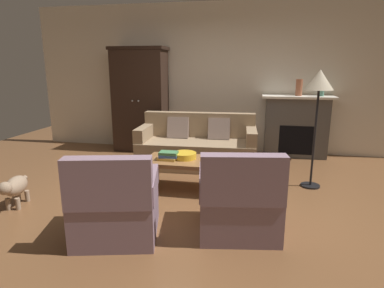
{
  "coord_description": "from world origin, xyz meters",
  "views": [
    {
      "loc": [
        0.81,
        -3.76,
        1.63
      ],
      "look_at": [
        -0.06,
        0.63,
        0.55
      ],
      "focal_mm": 30.14,
      "sensor_mm": 36.0,
      "label": 1
    }
  ],
  "objects_px": {
    "book_stack": "(168,156)",
    "coffee_table": "(187,163)",
    "mantel_vase_terracotta": "(299,87)",
    "armchair_near_right": "(239,203)",
    "mantel_vase_jade": "(322,87)",
    "armoire": "(140,100)",
    "couch": "(197,147)",
    "armchair_near_left": "(116,207)",
    "fruit_bowl": "(184,155)",
    "floor_lamp": "(319,87)",
    "dog": "(15,187)",
    "fireplace": "(296,126)"
  },
  "relations": [
    {
      "from": "coffee_table",
      "to": "fruit_bowl",
      "type": "bearing_deg",
      "value": 131.25
    },
    {
      "from": "coffee_table",
      "to": "mantel_vase_jade",
      "type": "height_order",
      "value": "mantel_vase_jade"
    },
    {
      "from": "armchair_near_right",
      "to": "armoire",
      "type": "bearing_deg",
      "value": 124.93
    },
    {
      "from": "armoire",
      "to": "armchair_near_right",
      "type": "xyz_separation_m",
      "value": [
        2.09,
        -2.99,
        -0.68
      ]
    },
    {
      "from": "coffee_table",
      "to": "fruit_bowl",
      "type": "distance_m",
      "value": 0.11
    },
    {
      "from": "armchair_near_left",
      "to": "fruit_bowl",
      "type": "bearing_deg",
      "value": 75.57
    },
    {
      "from": "mantel_vase_terracotta",
      "to": "armchair_near_right",
      "type": "xyz_separation_m",
      "value": [
        -0.86,
        -3.05,
        -0.95
      ]
    },
    {
      "from": "armoire",
      "to": "armchair_near_right",
      "type": "height_order",
      "value": "armoire"
    },
    {
      "from": "fruit_bowl",
      "to": "mantel_vase_terracotta",
      "type": "distance_m",
      "value": 2.68
    },
    {
      "from": "couch",
      "to": "book_stack",
      "type": "height_order",
      "value": "couch"
    },
    {
      "from": "armoire",
      "to": "armchair_near_left",
      "type": "height_order",
      "value": "armoire"
    },
    {
      "from": "armoire",
      "to": "couch",
      "type": "xyz_separation_m",
      "value": [
        1.28,
        -0.84,
        -0.68
      ]
    },
    {
      "from": "armchair_near_left",
      "to": "couch",
      "type": "bearing_deg",
      "value": 81.92
    },
    {
      "from": "dog",
      "to": "armchair_near_left",
      "type": "bearing_deg",
      "value": -15.97
    },
    {
      "from": "couch",
      "to": "fruit_bowl",
      "type": "distance_m",
      "value": 1.06
    },
    {
      "from": "armoire",
      "to": "floor_lamp",
      "type": "xyz_separation_m",
      "value": [
        3.01,
        -1.51,
        0.37
      ]
    },
    {
      "from": "fireplace",
      "to": "fruit_bowl",
      "type": "height_order",
      "value": "fireplace"
    },
    {
      "from": "mantel_vase_jade",
      "to": "armchair_near_right",
      "type": "xyz_separation_m",
      "value": [
        -1.24,
        -3.05,
        -0.96
      ]
    },
    {
      "from": "dog",
      "to": "book_stack",
      "type": "bearing_deg",
      "value": 28.41
    },
    {
      "from": "fireplace",
      "to": "book_stack",
      "type": "height_order",
      "value": "fireplace"
    },
    {
      "from": "mantel_vase_terracotta",
      "to": "mantel_vase_jade",
      "type": "bearing_deg",
      "value": 0.0
    },
    {
      "from": "coffee_table",
      "to": "book_stack",
      "type": "relative_size",
      "value": 4.22
    },
    {
      "from": "floor_lamp",
      "to": "mantel_vase_terracotta",
      "type": "bearing_deg",
      "value": 92.04
    },
    {
      "from": "coffee_table",
      "to": "armchair_near_left",
      "type": "relative_size",
      "value": 1.19
    },
    {
      "from": "armchair_near_left",
      "to": "dog",
      "type": "distance_m",
      "value": 1.53
    },
    {
      "from": "fireplace",
      "to": "couch",
      "type": "xyz_separation_m",
      "value": [
        -1.67,
        -0.92,
        -0.25
      ]
    },
    {
      "from": "armchair_near_right",
      "to": "floor_lamp",
      "type": "bearing_deg",
      "value": 58.12
    },
    {
      "from": "fireplace",
      "to": "armchair_near_right",
      "type": "relative_size",
      "value": 1.43
    },
    {
      "from": "mantel_vase_jade",
      "to": "book_stack",
      "type": "bearing_deg",
      "value": -137.23
    },
    {
      "from": "couch",
      "to": "armchair_near_left",
      "type": "relative_size",
      "value": 2.11
    },
    {
      "from": "mantel_vase_terracotta",
      "to": "fireplace",
      "type": "bearing_deg",
      "value": 90.0
    },
    {
      "from": "mantel_vase_jade",
      "to": "floor_lamp",
      "type": "distance_m",
      "value": 1.61
    },
    {
      "from": "mantel_vase_jade",
      "to": "armchair_near_left",
      "type": "relative_size",
      "value": 0.33
    },
    {
      "from": "fruit_bowl",
      "to": "armoire",
      "type": "bearing_deg",
      "value": 124.35
    },
    {
      "from": "armoire",
      "to": "book_stack",
      "type": "xyz_separation_m",
      "value": [
        1.1,
        -2.0,
        -0.52
      ]
    },
    {
      "from": "fruit_bowl",
      "to": "coffee_table",
      "type": "bearing_deg",
      "value": -48.75
    },
    {
      "from": "fruit_bowl",
      "to": "floor_lamp",
      "type": "height_order",
      "value": "floor_lamp"
    },
    {
      "from": "couch",
      "to": "book_stack",
      "type": "relative_size",
      "value": 7.51
    },
    {
      "from": "armoire",
      "to": "dog",
      "type": "bearing_deg",
      "value": -100.5
    },
    {
      "from": "mantel_vase_terracotta",
      "to": "floor_lamp",
      "type": "xyz_separation_m",
      "value": [
        0.06,
        -1.57,
        0.11
      ]
    },
    {
      "from": "book_stack",
      "to": "coffee_table",
      "type": "bearing_deg",
      "value": 14.32
    },
    {
      "from": "mantel_vase_jade",
      "to": "dog",
      "type": "relative_size",
      "value": 0.54
    },
    {
      "from": "coffee_table",
      "to": "armchair_near_right",
      "type": "bearing_deg",
      "value": -54.36
    },
    {
      "from": "coffee_table",
      "to": "armchair_near_right",
      "type": "distance_m",
      "value": 1.29
    },
    {
      "from": "armchair_near_left",
      "to": "floor_lamp",
      "type": "relative_size",
      "value": 0.58
    },
    {
      "from": "coffee_table",
      "to": "mantel_vase_jade",
      "type": "distance_m",
      "value": 2.97
    },
    {
      "from": "mantel_vase_terracotta",
      "to": "armchair_near_right",
      "type": "bearing_deg",
      "value": -105.81
    },
    {
      "from": "mantel_vase_terracotta",
      "to": "mantel_vase_jade",
      "type": "distance_m",
      "value": 0.38
    },
    {
      "from": "armoire",
      "to": "coffee_table",
      "type": "xyz_separation_m",
      "value": [
        1.34,
        -1.94,
        -0.63
      ]
    },
    {
      "from": "fireplace",
      "to": "coffee_table",
      "type": "distance_m",
      "value": 2.59
    }
  ]
}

